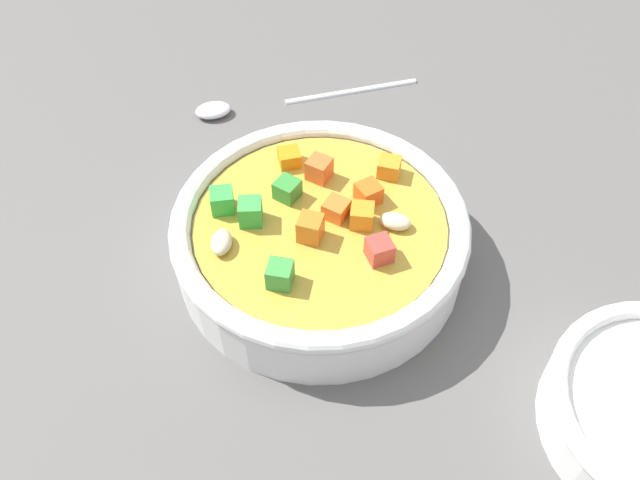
# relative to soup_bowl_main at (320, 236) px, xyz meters

# --- Properties ---
(ground_plane) EXTENTS (1.40, 1.40, 0.02)m
(ground_plane) POSITION_rel_soup_bowl_main_xyz_m (0.00, -0.00, -0.04)
(ground_plane) COLOR #565451
(soup_bowl_main) EXTENTS (0.21, 0.21, 0.06)m
(soup_bowl_main) POSITION_rel_soup_bowl_main_xyz_m (0.00, 0.00, 0.00)
(soup_bowl_main) COLOR white
(soup_bowl_main) RESTS_ON ground_plane
(spoon) EXTENTS (0.17, 0.15, 0.01)m
(spoon) POSITION_rel_soup_bowl_main_xyz_m (-0.12, 0.14, -0.02)
(spoon) COLOR silver
(spoon) RESTS_ON ground_plane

